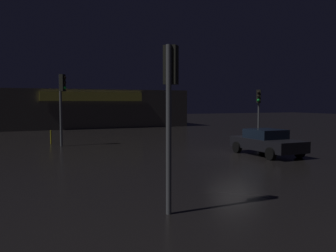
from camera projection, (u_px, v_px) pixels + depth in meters
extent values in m
plane|color=black|center=(235.00, 154.00, 19.10)|extent=(120.00, 120.00, 0.00)
cube|color=#4C4742|center=(86.00, 109.00, 39.92)|extent=(21.57, 7.10, 4.10)
cube|color=#E5D84C|center=(93.00, 97.00, 36.45)|extent=(10.40, 0.24, 0.91)
cylinder|color=#595B60|center=(61.00, 110.00, 22.38)|extent=(0.15, 0.15, 4.49)
cube|color=black|center=(62.00, 83.00, 22.22)|extent=(0.41, 0.41, 1.04)
sphere|color=black|center=(65.00, 78.00, 22.15)|extent=(0.20, 0.20, 0.20)
sphere|color=black|center=(65.00, 83.00, 22.17)|extent=(0.20, 0.20, 0.20)
sphere|color=#19D13F|center=(65.00, 88.00, 22.19)|extent=(0.20, 0.20, 0.20)
cylinder|color=#595B60|center=(259.00, 114.00, 27.79)|extent=(0.13, 0.13, 3.73)
cube|color=black|center=(259.00, 96.00, 27.55)|extent=(0.41, 0.41, 1.02)
sphere|color=black|center=(258.00, 92.00, 27.38)|extent=(0.20, 0.20, 0.20)
sphere|color=black|center=(258.00, 96.00, 27.40)|extent=(0.20, 0.20, 0.20)
sphere|color=#19D13F|center=(258.00, 100.00, 27.42)|extent=(0.20, 0.20, 0.20)
cylinder|color=#595B60|center=(169.00, 131.00, 8.70)|extent=(0.13, 0.13, 4.14)
cube|color=black|center=(171.00, 65.00, 8.74)|extent=(0.41, 0.41, 0.95)
sphere|color=red|center=(173.00, 54.00, 8.88)|extent=(0.20, 0.20, 0.20)
sphere|color=black|center=(173.00, 66.00, 8.90)|extent=(0.20, 0.20, 0.20)
sphere|color=black|center=(173.00, 77.00, 8.92)|extent=(0.20, 0.20, 0.20)
cube|color=black|center=(267.00, 144.00, 18.66)|extent=(1.82, 4.17, 0.57)
cube|color=black|center=(265.00, 134.00, 18.74)|extent=(1.63, 1.82, 0.48)
cylinder|color=black|center=(300.00, 152.00, 17.79)|extent=(0.22, 0.61, 0.61)
cylinder|color=black|center=(271.00, 154.00, 17.06)|extent=(0.22, 0.61, 0.61)
cylinder|color=black|center=(264.00, 146.00, 20.29)|extent=(0.22, 0.61, 0.61)
cylinder|color=black|center=(237.00, 147.00, 19.56)|extent=(0.22, 0.61, 0.61)
cylinder|color=gold|center=(51.00, 137.00, 23.65)|extent=(0.09, 0.09, 0.90)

